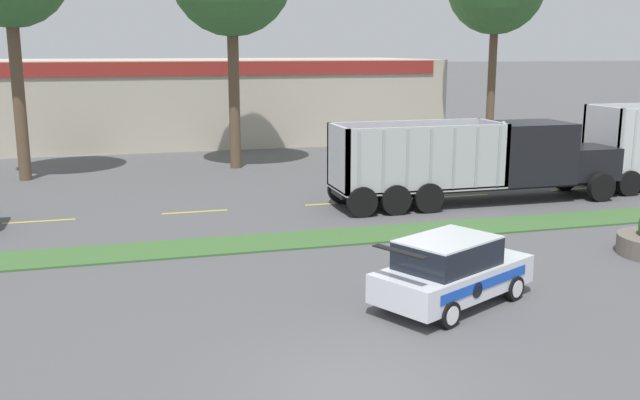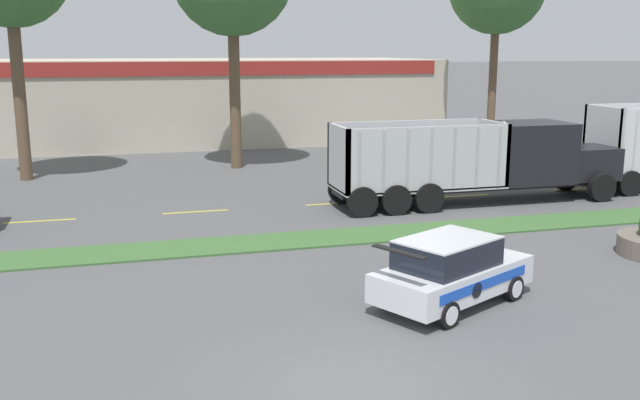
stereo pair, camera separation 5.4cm
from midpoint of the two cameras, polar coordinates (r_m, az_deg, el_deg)
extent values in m
plane|color=#515154|center=(13.03, 2.78, -14.88)|extent=(600.00, 600.00, 0.00)
cube|color=#3D6633|center=(22.05, -5.41, -3.47)|extent=(120.00, 1.96, 0.06)
cube|color=yellow|center=(26.73, -21.61, -1.58)|extent=(2.40, 0.14, 0.01)
cube|color=yellow|center=(26.68, -10.02, -0.93)|extent=(2.40, 0.14, 0.01)
cube|color=yellow|center=(27.71, 1.15, -0.27)|extent=(2.40, 0.14, 0.01)
cube|color=yellow|center=(29.70, 11.18, 0.33)|extent=(2.40, 0.14, 0.01)
cube|color=yellow|center=(32.47, 19.72, 0.84)|extent=(2.40, 0.14, 0.01)
cube|color=silver|center=(32.07, 21.58, 4.49)|extent=(0.16, 2.48, 2.80)
cube|color=#BCBCC1|center=(31.45, 23.81, 4.18)|extent=(0.10, 0.04, 2.66)
cylinder|color=black|center=(31.68, 23.42, 1.25)|extent=(1.05, 0.30, 1.05)
cylinder|color=black|center=(33.57, 20.83, 2.01)|extent=(1.05, 0.30, 1.05)
cylinder|color=black|center=(34.31, 22.49, 2.09)|extent=(1.05, 0.30, 1.05)
cube|color=black|center=(28.51, 12.49, 1.11)|extent=(11.62, 1.33, 0.18)
cube|color=black|center=(30.88, 20.32, 2.85)|extent=(2.18, 1.99, 1.29)
cube|color=#B7B7BC|center=(31.55, 21.97, 2.90)|extent=(0.06, 1.70, 1.09)
cube|color=black|center=(29.36, 16.25, 3.72)|extent=(3.04, 2.42, 2.34)
cube|color=black|center=(30.15, 18.79, 4.55)|extent=(0.04, 2.06, 1.05)
cylinder|color=silver|center=(27.78, 14.34, 4.76)|extent=(0.14, 0.14, 1.33)
cube|color=#B7B7BC|center=(27.36, 7.68, 1.15)|extent=(6.41, 2.42, 0.12)
cube|color=#B7B7BC|center=(28.54, 13.53, 3.79)|extent=(0.16, 2.42, 2.37)
cube|color=#B7B7BC|center=(26.09, 1.43, 3.37)|extent=(0.16, 2.42, 2.37)
cube|color=#B7B7BC|center=(26.14, 8.73, 3.26)|extent=(6.41, 0.16, 2.37)
cube|color=#B7B7BC|center=(28.19, 6.84, 3.94)|extent=(6.41, 0.16, 2.37)
cube|color=#A3A3A8|center=(25.04, 3.08, 3.00)|extent=(0.10, 0.04, 2.25)
cube|color=#A3A3A8|center=(25.35, 5.04, 3.08)|extent=(0.10, 0.04, 2.25)
cube|color=#A3A3A8|center=(25.69, 6.96, 3.15)|extent=(0.10, 0.04, 2.25)
cube|color=#A3A3A8|center=(26.05, 8.82, 3.22)|extent=(0.10, 0.04, 2.25)
cube|color=#A3A3A8|center=(26.44, 10.63, 3.29)|extent=(0.10, 0.04, 2.25)
cube|color=#A3A3A8|center=(26.86, 12.39, 3.35)|extent=(0.10, 0.04, 2.25)
cube|color=#A3A3A8|center=(27.30, 14.09, 3.40)|extent=(0.10, 0.04, 2.25)
cylinder|color=black|center=(30.08, 21.52, 0.93)|extent=(1.11, 0.30, 1.11)
cylinder|color=black|center=(31.97, 18.97, 1.73)|extent=(1.11, 0.30, 1.11)
cylinder|color=black|center=(25.39, 3.32, -0.16)|extent=(1.11, 0.30, 1.11)
cylinder|color=black|center=(27.60, 1.71, 0.85)|extent=(1.11, 0.30, 1.11)
cylinder|color=black|center=(25.83, 6.03, 0.01)|extent=(1.11, 0.30, 1.11)
cylinder|color=black|center=(28.01, 4.23, 0.98)|extent=(1.11, 0.30, 1.11)
cylinder|color=black|center=(26.33, 8.63, 0.17)|extent=(1.11, 0.30, 1.11)
cylinder|color=black|center=(28.47, 6.67, 1.11)|extent=(1.11, 0.30, 1.11)
cube|color=silver|center=(17.06, 10.52, -6.15)|extent=(4.46, 3.45, 0.67)
cube|color=black|center=(16.68, 10.10, -4.21)|extent=(2.72, 2.42, 0.63)
cube|color=silver|center=(16.59, 10.14, -3.10)|extent=(2.72, 2.42, 0.04)
cube|color=black|center=(15.30, 6.28, -4.12)|extent=(0.83, 1.35, 0.03)
cube|color=blue|center=(16.56, 13.02, -6.58)|extent=(2.92, 1.52, 0.23)
cylinder|color=black|center=(16.34, 12.41, -7.05)|extent=(0.33, 0.18, 0.37)
cylinder|color=black|center=(17.73, 15.16, -6.81)|extent=(0.63, 0.45, 0.60)
cylinder|color=silver|center=(17.68, 15.45, -6.88)|extent=(0.38, 0.20, 0.42)
cylinder|color=black|center=(18.62, 10.74, -5.69)|extent=(0.63, 0.45, 0.60)
cylinder|color=silver|center=(18.68, 10.48, -5.62)|extent=(0.38, 0.20, 0.42)
cylinder|color=black|center=(15.74, 10.16, -9.00)|extent=(0.63, 0.45, 0.60)
cylinder|color=silver|center=(15.68, 10.48, -9.10)|extent=(0.38, 0.20, 0.42)
cylinder|color=black|center=(16.73, 5.51, -7.58)|extent=(0.63, 0.45, 0.60)
cylinder|color=silver|center=(16.79, 5.24, -7.49)|extent=(0.38, 0.20, 0.42)
cube|color=#BCB29E|center=(47.94, -15.66, 7.64)|extent=(39.92, 12.00, 5.23)
cube|color=maroon|center=(41.79, -15.77, 10.03)|extent=(37.93, 0.10, 0.80)
cylinder|color=brown|center=(35.93, -6.94, 8.74)|extent=(0.55, 0.55, 7.81)
cylinder|color=brown|center=(43.76, 13.53, 9.17)|extent=(0.48, 0.48, 7.96)
cylinder|color=brown|center=(34.95, -23.03, 7.93)|extent=(0.55, 0.55, 7.97)
camera|label=1|loc=(0.03, -90.07, -0.02)|focal=40.00mm
camera|label=2|loc=(0.03, 89.93, 0.02)|focal=40.00mm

